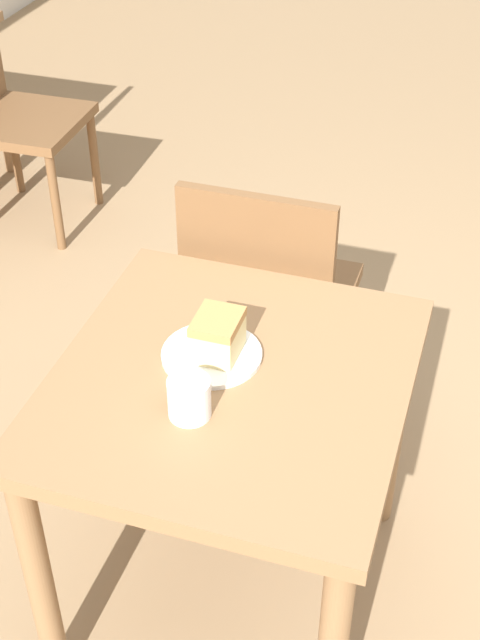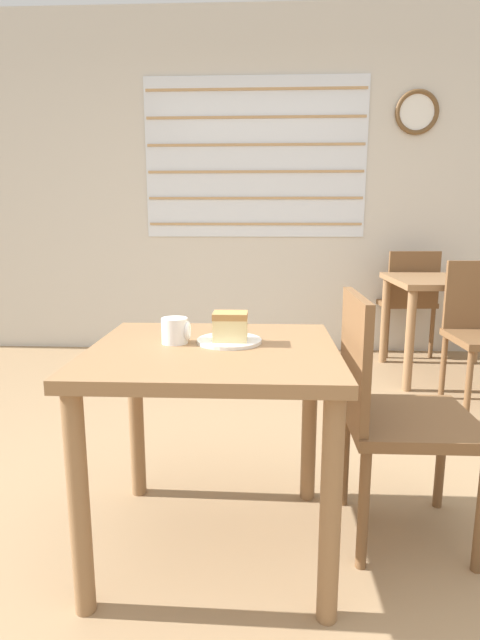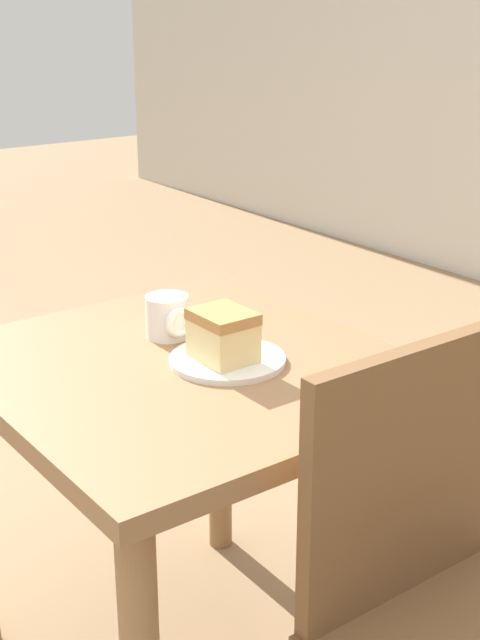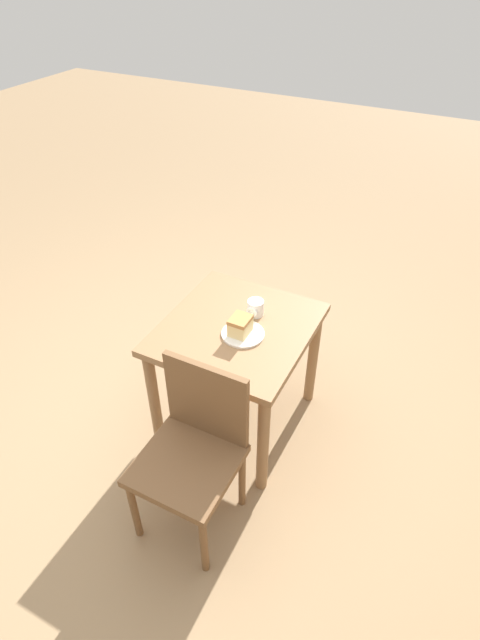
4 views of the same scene
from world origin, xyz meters
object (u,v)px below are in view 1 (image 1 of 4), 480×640
(cake_slice, at_px, (218,335))
(plate, at_px, (212,355))
(chair_near_window, at_px, (268,297))
(chair_far_corner, at_px, (8,109))
(dining_table_near, at_px, (231,419))
(coffee_mug, at_px, (190,397))

(cake_slice, bearing_deg, plate, 109.90)
(chair_near_window, bearing_deg, chair_far_corner, -33.93)
(chair_far_corner, xyz_separation_m, cake_slice, (-1.45, -1.37, 0.29))
(dining_table_near, height_order, cake_slice, cake_slice)
(chair_near_window, relative_size, coffee_mug, 9.30)
(cake_slice, xyz_separation_m, coffee_mug, (-0.18, -0.00, -0.02))
(chair_far_corner, distance_m, cake_slice, 2.02)
(cake_slice, relative_size, coffee_mug, 1.20)
(chair_near_window, height_order, coffee_mug, chair_near_window)
(chair_far_corner, xyz_separation_m, plate, (-1.45, -1.36, 0.24))
(chair_near_window, xyz_separation_m, coffee_mug, (-0.74, -0.05, 0.28))
(dining_table_near, bearing_deg, cake_slice, 41.02)
(coffee_mug, bearing_deg, chair_far_corner, 40.15)
(plate, relative_size, cake_slice, 1.92)
(chair_far_corner, height_order, plate, chair_far_corner)
(chair_far_corner, relative_size, coffee_mug, 9.30)
(cake_slice, bearing_deg, chair_far_corner, 43.45)
(chair_near_window, height_order, plate, chair_near_window)
(dining_table_near, xyz_separation_m, plate, (0.05, 0.06, 0.13))
(plate, xyz_separation_m, cake_slice, (0.00, -0.01, 0.05))
(dining_table_near, bearing_deg, chair_far_corner, 43.37)
(plate, bearing_deg, dining_table_near, -129.43)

